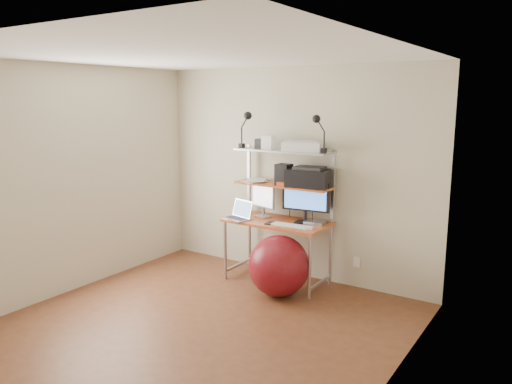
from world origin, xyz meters
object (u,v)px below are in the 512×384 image
laptop (240,215)px  printer (309,177)px  monitor_black (306,199)px  monitor_silver (263,198)px  exercise_ball (279,266)px

laptop → printer: 0.94m
monitor_black → printer: (0.02, 0.04, 0.24)m
monitor_silver → monitor_black: bearing=18.5°
monitor_black → printer: 0.24m
monitor_silver → monitor_black: (0.56, 0.01, 0.05)m
monitor_black → monitor_silver: bearing=173.7°
monitor_black → exercise_ball: 0.82m
monitor_silver → laptop: (-0.17, -0.24, -0.18)m
laptop → monitor_black: bearing=34.6°
monitor_black → exercise_ball: bearing=-108.4°
laptop → printer: printer is taller
laptop → monitor_silver: bearing=70.9°
monitor_silver → printer: bearing=22.9°
monitor_silver → printer: 0.65m
monitor_silver → laptop: 0.35m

